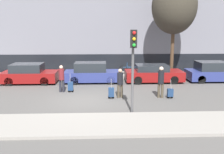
{
  "coord_description": "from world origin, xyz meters",
  "views": [
    {
      "loc": [
        0.96,
        -13.54,
        4.02
      ],
      "look_at": [
        1.59,
        1.8,
        0.95
      ],
      "focal_mm": 40.0,
      "sensor_mm": 36.0,
      "label": 1
    }
  ],
  "objects_px": {
    "pedestrian_left": "(62,77)",
    "trolley_center": "(111,92)",
    "parked_bicycle": "(129,69)",
    "parked_car_2": "(153,74)",
    "trolley_right": "(170,93)",
    "traffic_light": "(133,55)",
    "parked_car_0": "(29,74)",
    "pedestrian_right": "(161,80)",
    "parked_car_3": "(213,72)",
    "parked_car_1": "(92,73)",
    "bare_tree_near_crossing": "(174,7)",
    "trolley_left": "(71,86)",
    "pedestrian_center": "(120,81)"
  },
  "relations": [
    {
      "from": "pedestrian_left",
      "to": "trolley_center",
      "type": "distance_m",
      "value": 3.5
    },
    {
      "from": "parked_bicycle",
      "to": "parked_car_2",
      "type": "bearing_deg",
      "value": -61.57
    },
    {
      "from": "trolley_right",
      "to": "traffic_light",
      "type": "distance_m",
      "value": 4.29
    },
    {
      "from": "parked_car_0",
      "to": "traffic_light",
      "type": "bearing_deg",
      "value": -45.79
    },
    {
      "from": "pedestrian_right",
      "to": "traffic_light",
      "type": "relative_size",
      "value": 0.47
    },
    {
      "from": "parked_car_3",
      "to": "pedestrian_right",
      "type": "distance_m",
      "value": 6.65
    },
    {
      "from": "parked_car_1",
      "to": "pedestrian_left",
      "type": "bearing_deg",
      "value": -122.94
    },
    {
      "from": "trolley_right",
      "to": "bare_tree_near_crossing",
      "type": "xyz_separation_m",
      "value": [
        1.76,
        6.15,
        5.25
      ]
    },
    {
      "from": "parked_car_2",
      "to": "parked_bicycle",
      "type": "distance_m",
      "value": 3.15
    },
    {
      "from": "bare_tree_near_crossing",
      "to": "parked_car_0",
      "type": "bearing_deg",
      "value": -171.0
    },
    {
      "from": "parked_car_0",
      "to": "pedestrian_left",
      "type": "xyz_separation_m",
      "value": [
        2.78,
        -2.71,
        0.3
      ]
    },
    {
      "from": "parked_car_3",
      "to": "trolley_left",
      "type": "distance_m",
      "value": 10.76
    },
    {
      "from": "parked_car_0",
      "to": "parked_bicycle",
      "type": "height_order",
      "value": "parked_car_0"
    },
    {
      "from": "pedestrian_left",
      "to": "trolley_right",
      "type": "bearing_deg",
      "value": 169.8
    },
    {
      "from": "parked_car_0",
      "to": "parked_car_2",
      "type": "xyz_separation_m",
      "value": [
        9.14,
        0.04,
        -0.05
      ]
    },
    {
      "from": "parked_car_1",
      "to": "trolley_center",
      "type": "distance_m",
      "value": 4.57
    },
    {
      "from": "trolley_center",
      "to": "bare_tree_near_crossing",
      "type": "distance_m",
      "value": 9.5
    },
    {
      "from": "trolley_left",
      "to": "trolley_center",
      "type": "xyz_separation_m",
      "value": [
        2.5,
        -1.56,
        -0.01
      ]
    },
    {
      "from": "bare_tree_near_crossing",
      "to": "parked_car_3",
      "type": "bearing_deg",
      "value": -30.59
    },
    {
      "from": "parked_car_3",
      "to": "parked_bicycle",
      "type": "bearing_deg",
      "value": 156.1
    },
    {
      "from": "pedestrian_right",
      "to": "traffic_light",
      "type": "height_order",
      "value": "traffic_light"
    },
    {
      "from": "parked_car_1",
      "to": "bare_tree_near_crossing",
      "type": "relative_size",
      "value": 0.55
    },
    {
      "from": "traffic_light",
      "to": "bare_tree_near_crossing",
      "type": "xyz_separation_m",
      "value": [
        4.25,
        8.65,
        2.8
      ]
    },
    {
      "from": "pedestrian_left",
      "to": "trolley_right",
      "type": "xyz_separation_m",
      "value": [
        6.44,
        -1.7,
        -0.63
      ]
    },
    {
      "from": "parked_car_1",
      "to": "pedestrian_right",
      "type": "relative_size",
      "value": 2.28
    },
    {
      "from": "parked_car_1",
      "to": "trolley_right",
      "type": "relative_size",
      "value": 3.79
    },
    {
      "from": "parked_car_1",
      "to": "traffic_light",
      "type": "bearing_deg",
      "value": -72.91
    },
    {
      "from": "traffic_light",
      "to": "bare_tree_near_crossing",
      "type": "relative_size",
      "value": 0.51
    },
    {
      "from": "parked_car_1",
      "to": "parked_car_2",
      "type": "bearing_deg",
      "value": -0.32
    },
    {
      "from": "parked_car_0",
      "to": "parked_car_1",
      "type": "distance_m",
      "value": 4.58
    },
    {
      "from": "pedestrian_center",
      "to": "trolley_center",
      "type": "xyz_separation_m",
      "value": [
        -0.52,
        -0.18,
        -0.59
      ]
    },
    {
      "from": "parked_car_3",
      "to": "pedestrian_center",
      "type": "height_order",
      "value": "pedestrian_center"
    },
    {
      "from": "trolley_center",
      "to": "trolley_right",
      "type": "bearing_deg",
      "value": -1.68
    },
    {
      "from": "trolley_center",
      "to": "pedestrian_right",
      "type": "xyz_separation_m",
      "value": [
        2.86,
        0.07,
        0.67
      ]
    },
    {
      "from": "parked_car_2",
      "to": "trolley_left",
      "type": "xyz_separation_m",
      "value": [
        -5.81,
        -2.8,
        -0.23
      ]
    },
    {
      "from": "parked_car_0",
      "to": "bare_tree_near_crossing",
      "type": "distance_m",
      "value": 12.15
    },
    {
      "from": "pedestrian_center",
      "to": "trolley_right",
      "type": "xyz_separation_m",
      "value": [
        2.87,
        -0.28,
        -0.63
      ]
    },
    {
      "from": "parked_car_1",
      "to": "pedestrian_center",
      "type": "relative_size",
      "value": 2.45
    },
    {
      "from": "trolley_right",
      "to": "bare_tree_near_crossing",
      "type": "distance_m",
      "value": 8.28
    },
    {
      "from": "parked_car_3",
      "to": "trolley_center",
      "type": "xyz_separation_m",
      "value": [
        -7.86,
        -4.45,
        -0.31
      ]
    },
    {
      "from": "parked_car_0",
      "to": "trolley_right",
      "type": "height_order",
      "value": "parked_car_0"
    },
    {
      "from": "pedestrian_left",
      "to": "traffic_light",
      "type": "height_order",
      "value": "traffic_light"
    },
    {
      "from": "parked_car_3",
      "to": "trolley_right",
      "type": "distance_m",
      "value": 6.39
    },
    {
      "from": "trolley_left",
      "to": "bare_tree_near_crossing",
      "type": "bearing_deg",
      "value": 30.46
    },
    {
      "from": "parked_car_3",
      "to": "parked_bicycle",
      "type": "height_order",
      "value": "parked_car_3"
    },
    {
      "from": "parked_car_2",
      "to": "traffic_light",
      "type": "height_order",
      "value": "traffic_light"
    },
    {
      "from": "parked_car_2",
      "to": "pedestrian_right",
      "type": "xyz_separation_m",
      "value": [
        -0.45,
        -4.29,
        0.43
      ]
    },
    {
      "from": "pedestrian_center",
      "to": "parked_bicycle",
      "type": "xyz_separation_m",
      "value": [
        1.29,
        6.95,
        -0.47
      ]
    },
    {
      "from": "parked_car_1",
      "to": "trolley_left",
      "type": "xyz_separation_m",
      "value": [
        -1.25,
        -2.83,
        -0.3
      ]
    },
    {
      "from": "parked_car_0",
      "to": "parked_car_1",
      "type": "xyz_separation_m",
      "value": [
        4.58,
        0.07,
        0.02
      ]
    }
  ]
}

